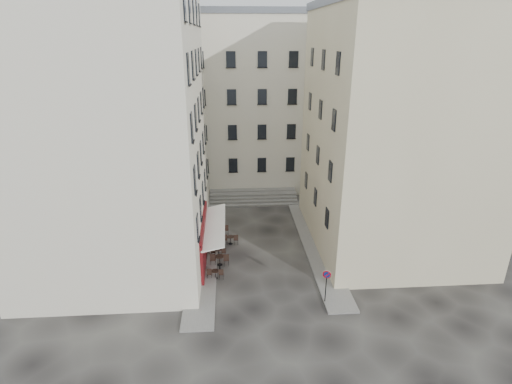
{
  "coord_description": "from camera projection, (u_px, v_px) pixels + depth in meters",
  "views": [
    {
      "loc": [
        -2.34,
        -25.82,
        16.07
      ],
      "look_at": [
        -0.29,
        4.0,
        4.37
      ],
      "focal_mm": 28.0,
      "sensor_mm": 36.0,
      "label": 1
    }
  ],
  "objects": [
    {
      "name": "cafe_storefront",
      "position": [
        205.0,
        239.0,
        29.96
      ],
      "size": [
        1.74,
        7.3,
        3.5
      ],
      "color": "#410B09",
      "rests_on": "ground"
    },
    {
      "name": "pedestrian",
      "position": [
        221.0,
        235.0,
        32.82
      ],
      "size": [
        0.68,
        0.54,
        1.64
      ],
      "primitive_type": "imported",
      "rotation": [
        0.0,
        0.0,
        3.41
      ],
      "color": "#222227",
      "rests_on": "ground"
    },
    {
      "name": "ground",
      "position": [
        264.0,
        265.0,
        29.99
      ],
      "size": [
        90.0,
        90.0,
        0.0
      ],
      "primitive_type": "plane",
      "color": "black",
      "rests_on": "ground"
    },
    {
      "name": "no_parking_sign",
      "position": [
        326.0,
        280.0,
        25.15
      ],
      "size": [
        0.52,
        0.21,
        2.4
      ],
      "rotation": [
        0.0,
        0.0,
        -0.34
      ],
      "color": "black",
      "rests_on": "ground"
    },
    {
      "name": "building_right",
      "position": [
        397.0,
        131.0,
        30.52
      ],
      "size": [
        12.2,
        14.2,
        18.6
      ],
      "color": "#C1B48F",
      "rests_on": "ground"
    },
    {
      "name": "bistro_table_e",
      "position": [
        221.0,
        229.0,
        34.46
      ],
      "size": [
        1.36,
        0.64,
        0.95
      ],
      "color": "black",
      "rests_on": "ground"
    },
    {
      "name": "bistro_table_d",
      "position": [
        230.0,
        239.0,
        32.87
      ],
      "size": [
        1.27,
        0.6,
        0.9
      ],
      "color": "black",
      "rests_on": "ground"
    },
    {
      "name": "building_left",
      "position": [
        114.0,
        123.0,
        28.35
      ],
      "size": [
        12.2,
        16.2,
        20.6
      ],
      "color": "beige",
      "rests_on": "ground"
    },
    {
      "name": "bistro_table_b",
      "position": [
        220.0,
        259.0,
        29.8
      ],
      "size": [
        1.42,
        0.67,
        1.0
      ],
      "color": "black",
      "rests_on": "ground"
    },
    {
      "name": "building_back",
      "position": [
        240.0,
        101.0,
        44.18
      ],
      "size": [
        18.2,
        10.2,
        18.6
      ],
      "color": "beige",
      "rests_on": "ground"
    },
    {
      "name": "sidewalk_right",
      "position": [
        314.0,
        243.0,
        33.04
      ],
      "size": [
        2.0,
        18.0,
        0.12
      ],
      "primitive_type": "cube",
      "color": "slate",
      "rests_on": "ground"
    },
    {
      "name": "stone_steps",
      "position": [
        253.0,
        197.0,
        41.53
      ],
      "size": [
        9.0,
        3.15,
        0.8
      ],
      "color": "#625F5D",
      "rests_on": "ground"
    },
    {
      "name": "bistro_table_c",
      "position": [
        219.0,
        252.0,
        31.04
      ],
      "size": [
        1.13,
        0.53,
        0.79
      ],
      "color": "black",
      "rests_on": "ground"
    },
    {
      "name": "bollard_far",
      "position": [
        221.0,
        225.0,
        35.17
      ],
      "size": [
        0.12,
        0.12,
        0.98
      ],
      "color": "black",
      "rests_on": "ground"
    },
    {
      "name": "bollard_near",
      "position": [
        220.0,
        268.0,
        28.66
      ],
      "size": [
        0.12,
        0.12,
        0.98
      ],
      "color": "black",
      "rests_on": "ground"
    },
    {
      "name": "bollard_mid",
      "position": [
        220.0,
        244.0,
        31.91
      ],
      "size": [
        0.12,
        0.12,
        0.98
      ],
      "color": "black",
      "rests_on": "ground"
    },
    {
      "name": "bistro_table_a",
      "position": [
        215.0,
        273.0,
        28.18
      ],
      "size": [
        1.19,
        0.56,
        0.83
      ],
      "color": "black",
      "rests_on": "ground"
    },
    {
      "name": "sidewalk_left",
      "position": [
        206.0,
        241.0,
        33.4
      ],
      "size": [
        2.0,
        22.0,
        0.12
      ],
      "primitive_type": "cube",
      "color": "slate",
      "rests_on": "ground"
    }
  ]
}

